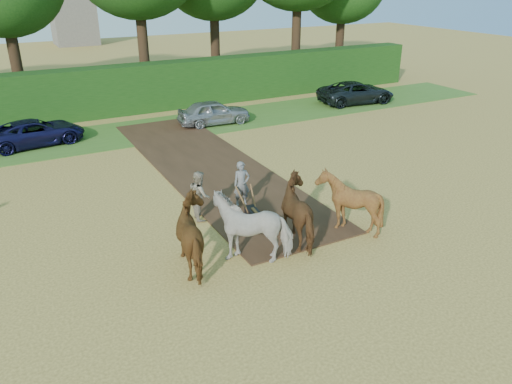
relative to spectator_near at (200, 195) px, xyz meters
name	(u,v)px	position (x,y,z in m)	size (l,w,h in m)	color
ground	(251,240)	(0.85, -2.33, -0.91)	(120.00, 120.00, 0.00)	gold
earth_strip	(209,167)	(2.35, 4.67, -0.89)	(4.50, 17.00, 0.05)	#472D1C
grass_verge	(136,132)	(0.85, 11.67, -0.90)	(50.00, 5.00, 0.03)	#38601E
hedgerow	(113,91)	(0.85, 16.17, 0.59)	(46.00, 1.60, 3.00)	#14380F
spectator_near	(200,195)	(0.00, 0.00, 0.00)	(0.89, 0.69, 1.83)	tan
plough_team	(278,217)	(1.45, -3.09, 0.15)	(7.19, 5.01, 2.14)	brown
parked_cars	(150,119)	(1.71, 11.57, -0.21)	(35.69, 3.55, 1.47)	#B7B9BE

